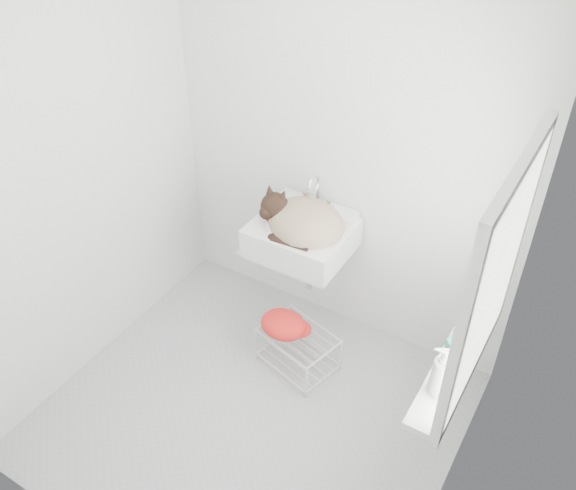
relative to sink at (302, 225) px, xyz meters
The scene contains 15 objects.
floor 1.13m from the sink, 81.68° to the right, with size 2.20×2.00×0.02m, color #A6ABAE.
back_wall 0.49m from the sink, 67.41° to the left, with size 2.20×0.02×2.50m, color silver.
right_wall 1.47m from the sink, 31.49° to the right, with size 0.02×2.00×2.50m, color silver.
left_wall 1.30m from the sink, 143.27° to the right, with size 0.02×2.00×2.50m, color silver.
window_glass 1.40m from the sink, 24.35° to the right, with size 0.01×0.80×1.00m, color white.
window_frame 1.39m from the sink, 24.62° to the right, with size 0.04×0.90×1.10m, color white.
windowsill 1.24m from the sink, 25.78° to the right, with size 0.16×0.88×0.04m, color white.
sink is the anchor object (origin of this frame).
faucet 0.23m from the sink, 90.00° to the left, with size 0.20×0.14×0.20m, color silver, non-canonical shape.
cat 0.05m from the sink, 57.95° to the right, with size 0.52×0.45×0.30m.
wire_rack 0.76m from the sink, 62.36° to the right, with size 0.43×0.30×0.26m, color silver.
towel 0.64m from the sink, 79.93° to the right, with size 0.29×0.20×0.12m, color #CA3D00.
bottle_a 1.34m from the sink, 34.25° to the right, with size 0.09×0.09×0.22m, color silver.
bottle_b 1.24m from the sink, 26.65° to the right, with size 0.08×0.08×0.18m, color #258476.
bottle_c 1.19m from the sink, 20.76° to the right, with size 0.12×0.12×0.15m, color silver.
Camera 1 is at (1.34, -1.80, 2.95)m, focal length 38.55 mm.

